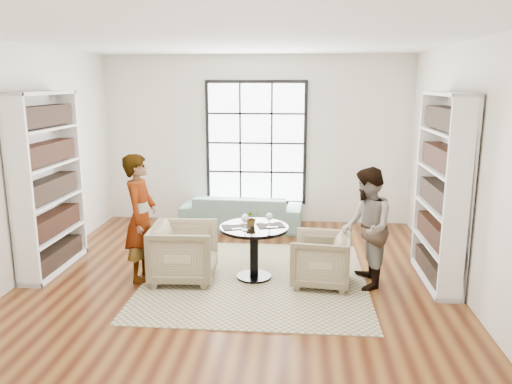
# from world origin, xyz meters

# --- Properties ---
(ground) EXTENTS (6.00, 6.00, 0.00)m
(ground) POSITION_xyz_m (0.00, 0.00, 0.00)
(ground) COLOR brown
(room_shell) EXTENTS (6.00, 6.01, 6.00)m
(room_shell) POSITION_xyz_m (0.00, 0.54, 1.26)
(room_shell) COLOR silver
(room_shell) RESTS_ON ground
(rug) EXTENTS (2.84, 2.84, 0.01)m
(rug) POSITION_xyz_m (0.24, 0.14, 0.01)
(rug) COLOR tan
(rug) RESTS_ON ground
(pedestal_table) EXTENTS (0.89, 0.89, 0.71)m
(pedestal_table) POSITION_xyz_m (0.22, 0.17, 0.51)
(pedestal_table) COLOR black
(pedestal_table) RESTS_ON ground
(sofa) EXTENTS (2.11, 0.90, 0.61)m
(sofa) POSITION_xyz_m (-0.20, 2.45, 0.30)
(sofa) COLOR gray
(sofa) RESTS_ON ground
(armchair_left) EXTENTS (0.86, 0.84, 0.75)m
(armchair_left) POSITION_xyz_m (-0.68, 0.04, 0.37)
(armchair_left) COLOR tan
(armchair_left) RESTS_ON ground
(armchair_right) EXTENTS (0.80, 0.78, 0.66)m
(armchair_right) POSITION_xyz_m (1.07, 0.05, 0.33)
(armchair_right) COLOR tan
(armchair_right) RESTS_ON ground
(person_left) EXTENTS (0.39, 0.60, 1.64)m
(person_left) POSITION_xyz_m (-1.23, 0.04, 0.82)
(person_left) COLOR gray
(person_left) RESTS_ON ground
(person_right) EXTENTS (0.58, 0.74, 1.51)m
(person_right) POSITION_xyz_m (1.62, 0.05, 0.76)
(person_right) COLOR gray
(person_right) RESTS_ON ground
(placemat_left) EXTENTS (0.40, 0.35, 0.01)m
(placemat_left) POSITION_xyz_m (-0.01, 0.11, 0.71)
(placemat_left) COLOR black
(placemat_left) RESTS_ON pedestal_table
(placemat_right) EXTENTS (0.40, 0.35, 0.01)m
(placemat_right) POSITION_xyz_m (0.43, 0.22, 0.71)
(placemat_right) COLOR black
(placemat_right) RESTS_ON pedestal_table
(cutlery_left) EXTENTS (0.20, 0.25, 0.01)m
(cutlery_left) POSITION_xyz_m (-0.01, 0.11, 0.72)
(cutlery_left) COLOR silver
(cutlery_left) RESTS_ON placemat_left
(cutlery_right) EXTENTS (0.20, 0.25, 0.01)m
(cutlery_right) POSITION_xyz_m (0.43, 0.22, 0.72)
(cutlery_right) COLOR silver
(cutlery_right) RESTS_ON placemat_right
(wine_glass_left) EXTENTS (0.10, 0.10, 0.21)m
(wine_glass_left) POSITION_xyz_m (0.12, -0.01, 0.86)
(wine_glass_left) COLOR silver
(wine_glass_left) RESTS_ON pedestal_table
(wine_glass_right) EXTENTS (0.09, 0.09, 0.19)m
(wine_glass_right) POSITION_xyz_m (0.41, 0.13, 0.85)
(wine_glass_right) COLOR silver
(wine_glass_right) RESTS_ON pedestal_table
(flower_centerpiece) EXTENTS (0.22, 0.20, 0.22)m
(flower_centerpiece) POSITION_xyz_m (0.18, 0.18, 0.82)
(flower_centerpiece) COLOR gray
(flower_centerpiece) RESTS_ON pedestal_table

